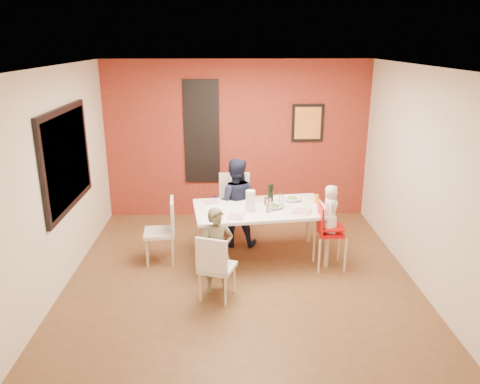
{
  "coord_description": "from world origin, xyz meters",
  "views": [
    {
      "loc": [
        -0.16,
        -5.65,
        3.0
      ],
      "look_at": [
        0.0,
        0.3,
        1.05
      ],
      "focal_mm": 35.0,
      "sensor_mm": 36.0,
      "label": 1
    }
  ],
  "objects_px": {
    "dining_table": "(261,212)",
    "toddler": "(330,209)",
    "child_far": "(235,202)",
    "chair_near": "(215,265)",
    "wine_bottle": "(271,195)",
    "chair_left": "(165,227)",
    "chair_far": "(235,203)",
    "high_chair": "(327,231)",
    "paper_towel_roll": "(250,201)",
    "child_near": "(217,251)"
  },
  "relations": [
    {
      "from": "toddler",
      "to": "wine_bottle",
      "type": "distance_m",
      "value": 0.88
    },
    {
      "from": "wine_bottle",
      "to": "paper_towel_roll",
      "type": "relative_size",
      "value": 1.05
    },
    {
      "from": "dining_table",
      "to": "paper_towel_roll",
      "type": "distance_m",
      "value": 0.29
    },
    {
      "from": "dining_table",
      "to": "wine_bottle",
      "type": "height_order",
      "value": "wine_bottle"
    },
    {
      "from": "dining_table",
      "to": "chair_left",
      "type": "xyz_separation_m",
      "value": [
        -1.34,
        -0.06,
        -0.19
      ]
    },
    {
      "from": "chair_left",
      "to": "toddler",
      "type": "relative_size",
      "value": 1.4
    },
    {
      "from": "chair_far",
      "to": "chair_left",
      "type": "distance_m",
      "value": 1.27
    },
    {
      "from": "chair_near",
      "to": "child_near",
      "type": "distance_m",
      "value": 0.24
    },
    {
      "from": "toddler",
      "to": "paper_towel_roll",
      "type": "relative_size",
      "value": 2.24
    },
    {
      "from": "chair_far",
      "to": "chair_left",
      "type": "xyz_separation_m",
      "value": [
        -0.99,
        -0.79,
        -0.07
      ]
    },
    {
      "from": "child_near",
      "to": "chair_near",
      "type": "bearing_deg",
      "value": -112.23
    },
    {
      "from": "chair_far",
      "to": "high_chair",
      "type": "xyz_separation_m",
      "value": [
        1.23,
        -1.05,
        -0.03
      ]
    },
    {
      "from": "high_chair",
      "to": "child_near",
      "type": "height_order",
      "value": "child_near"
    },
    {
      "from": "chair_far",
      "to": "wine_bottle",
      "type": "relative_size",
      "value": 3.37
    },
    {
      "from": "child_near",
      "to": "child_far",
      "type": "xyz_separation_m",
      "value": [
        0.24,
        1.39,
        0.13
      ]
    },
    {
      "from": "dining_table",
      "to": "child_near",
      "type": "distance_m",
      "value": 1.1
    },
    {
      "from": "chair_near",
      "to": "paper_towel_roll",
      "type": "height_order",
      "value": "paper_towel_roll"
    },
    {
      "from": "chair_far",
      "to": "child_far",
      "type": "xyz_separation_m",
      "value": [
        0.0,
        -0.25,
        0.1
      ]
    },
    {
      "from": "chair_left",
      "to": "child_near",
      "type": "distance_m",
      "value": 1.14
    },
    {
      "from": "dining_table",
      "to": "toddler",
      "type": "xyz_separation_m",
      "value": [
        0.9,
        -0.32,
        0.16
      ]
    },
    {
      "from": "high_chair",
      "to": "child_far",
      "type": "xyz_separation_m",
      "value": [
        -1.23,
        0.8,
        0.13
      ]
    },
    {
      "from": "child_near",
      "to": "toddler",
      "type": "bearing_deg",
      "value": 5.69
    },
    {
      "from": "chair_left",
      "to": "child_near",
      "type": "bearing_deg",
      "value": 35.52
    },
    {
      "from": "child_near",
      "to": "chair_far",
      "type": "bearing_deg",
      "value": 65.77
    },
    {
      "from": "toddler",
      "to": "dining_table",
      "type": "bearing_deg",
      "value": 84.25
    },
    {
      "from": "chair_near",
      "to": "wine_bottle",
      "type": "relative_size",
      "value": 2.75
    },
    {
      "from": "high_chair",
      "to": "wine_bottle",
      "type": "bearing_deg",
      "value": 58.7
    },
    {
      "from": "child_far",
      "to": "wine_bottle",
      "type": "xyz_separation_m",
      "value": [
        0.49,
        -0.37,
        0.24
      ]
    },
    {
      "from": "high_chair",
      "to": "wine_bottle",
      "type": "relative_size",
      "value": 2.95
    },
    {
      "from": "chair_near",
      "to": "high_chair",
      "type": "xyz_separation_m",
      "value": [
        1.5,
        0.82,
        0.07
      ]
    },
    {
      "from": "dining_table",
      "to": "chair_near",
      "type": "xyz_separation_m",
      "value": [
        -0.62,
        -1.14,
        -0.23
      ]
    },
    {
      "from": "chair_far",
      "to": "child_far",
      "type": "bearing_deg",
      "value": -91.04
    },
    {
      "from": "chair_far",
      "to": "toddler",
      "type": "xyz_separation_m",
      "value": [
        1.26,
        -1.05,
        0.28
      ]
    },
    {
      "from": "chair_left",
      "to": "dining_table",
      "type": "bearing_deg",
      "value": 86.88
    },
    {
      "from": "chair_left",
      "to": "high_chair",
      "type": "height_order",
      "value": "chair_left"
    },
    {
      "from": "high_chair",
      "to": "child_near",
      "type": "bearing_deg",
      "value": 110.55
    },
    {
      "from": "chair_left",
      "to": "high_chair",
      "type": "bearing_deg",
      "value": 77.63
    },
    {
      "from": "chair_near",
      "to": "toddler",
      "type": "height_order",
      "value": "toddler"
    },
    {
      "from": "child_far",
      "to": "paper_towel_roll",
      "type": "bearing_deg",
      "value": 111.61
    },
    {
      "from": "child_near",
      "to": "chair_left",
      "type": "bearing_deg",
      "value": 115.25
    },
    {
      "from": "toddler",
      "to": "high_chair",
      "type": "bearing_deg",
      "value": 106.28
    },
    {
      "from": "child_near",
      "to": "toddler",
      "type": "xyz_separation_m",
      "value": [
        1.5,
        0.59,
        0.31
      ]
    },
    {
      "from": "chair_near",
      "to": "chair_far",
      "type": "distance_m",
      "value": 1.9
    },
    {
      "from": "child_near",
      "to": "toddler",
      "type": "relative_size",
      "value": 1.67
    },
    {
      "from": "toddler",
      "to": "chair_near",
      "type": "bearing_deg",
      "value": 132.19
    },
    {
      "from": "child_near",
      "to": "wine_bottle",
      "type": "bearing_deg",
      "value": 38.3
    },
    {
      "from": "dining_table",
      "to": "child_far",
      "type": "distance_m",
      "value": 0.59
    },
    {
      "from": "child_far",
      "to": "chair_near",
      "type": "bearing_deg",
      "value": 84.25
    },
    {
      "from": "chair_left",
      "to": "child_far",
      "type": "height_order",
      "value": "child_far"
    },
    {
      "from": "chair_far",
      "to": "child_near",
      "type": "distance_m",
      "value": 1.66
    }
  ]
}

